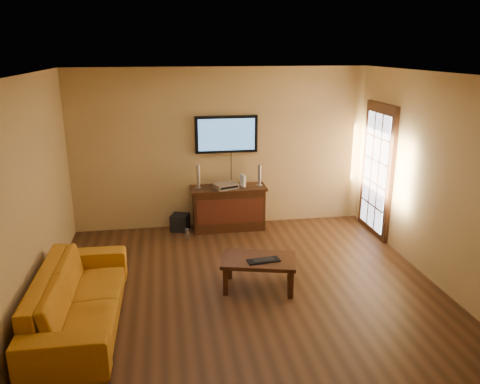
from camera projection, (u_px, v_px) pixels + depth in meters
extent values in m
plane|color=#321C0E|center=(247.00, 293.00, 5.95)|extent=(5.00, 5.00, 0.00)
plane|color=tan|center=(221.00, 149.00, 7.91)|extent=(5.00, 0.00, 5.00)
plane|color=tan|center=(25.00, 202.00, 5.16)|extent=(0.00, 5.00, 5.00)
plane|color=tan|center=(441.00, 182.00, 5.94)|extent=(0.00, 5.00, 5.00)
plane|color=white|center=(248.00, 75.00, 5.16)|extent=(5.00, 5.00, 0.00)
cube|color=black|center=(377.00, 172.00, 7.63)|extent=(0.06, 1.02, 2.22)
cube|color=white|center=(375.00, 172.00, 7.62)|extent=(0.01, 0.79, 1.89)
cube|color=black|center=(229.00, 209.00, 7.99)|extent=(1.19, 0.45, 0.70)
cube|color=#331209|center=(230.00, 211.00, 7.76)|extent=(1.10, 0.02, 0.42)
cube|color=black|center=(228.00, 188.00, 7.88)|extent=(1.27, 0.48, 0.04)
cube|color=black|center=(226.00, 134.00, 7.81)|extent=(1.05, 0.07, 0.62)
cube|color=#386392|center=(227.00, 135.00, 7.77)|extent=(0.95, 0.01, 0.53)
cube|color=black|center=(259.00, 260.00, 5.97)|extent=(1.05, 0.78, 0.05)
cube|color=black|center=(225.00, 282.00, 5.86)|extent=(0.06, 0.06, 0.36)
cube|color=black|center=(291.00, 285.00, 5.78)|extent=(0.06, 0.06, 0.36)
cube|color=black|center=(229.00, 266.00, 6.28)|extent=(0.06, 0.06, 0.36)
cube|color=black|center=(290.00, 269.00, 6.20)|extent=(0.06, 0.06, 0.36)
imported|color=#B36E13|center=(78.00, 288.00, 5.18)|extent=(0.67, 2.22, 0.86)
cylinder|color=silver|center=(199.00, 188.00, 7.80)|extent=(0.11, 0.11, 0.02)
cylinder|color=silver|center=(198.00, 176.00, 7.75)|extent=(0.06, 0.06, 0.38)
cylinder|color=silver|center=(259.00, 185.00, 7.97)|extent=(0.10, 0.10, 0.01)
cylinder|color=silver|center=(260.00, 175.00, 7.92)|extent=(0.05, 0.05, 0.34)
cube|color=silver|center=(226.00, 186.00, 7.80)|extent=(0.44, 0.38, 0.09)
cube|color=white|center=(243.00, 180.00, 7.89)|extent=(0.08, 0.15, 0.20)
cube|color=black|center=(180.00, 222.00, 7.97)|extent=(0.35, 0.35, 0.28)
cylinder|color=white|center=(187.00, 235.00, 7.57)|extent=(0.07, 0.07, 0.18)
sphere|color=white|center=(187.00, 229.00, 7.54)|extent=(0.04, 0.04, 0.04)
cube|color=black|center=(264.00, 261.00, 5.88)|extent=(0.42, 0.20, 0.02)
cube|color=black|center=(264.00, 260.00, 5.88)|extent=(0.28, 0.14, 0.01)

